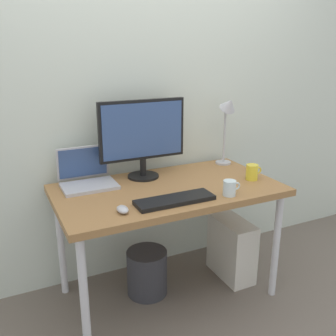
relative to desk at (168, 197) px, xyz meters
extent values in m
plane|color=#665B51|center=(0.00, 0.00, -0.68)|extent=(6.00, 6.00, 0.00)
cube|color=silver|center=(0.00, 0.42, 0.62)|extent=(4.40, 0.04, 2.60)
cube|color=olive|center=(0.00, 0.00, 0.05)|extent=(1.33, 0.73, 0.04)
cylinder|color=silver|center=(-0.61, -0.30, -0.33)|extent=(0.04, 0.04, 0.70)
cylinder|color=silver|center=(0.61, -0.30, -0.33)|extent=(0.04, 0.04, 0.70)
cylinder|color=silver|center=(-0.61, 0.30, -0.33)|extent=(0.04, 0.04, 0.70)
cylinder|color=silver|center=(0.61, 0.30, -0.33)|extent=(0.04, 0.04, 0.70)
cylinder|color=black|center=(-0.06, 0.23, 0.07)|extent=(0.20, 0.20, 0.01)
cylinder|color=black|center=(-0.06, 0.23, 0.13)|extent=(0.04, 0.04, 0.11)
cube|color=black|center=(-0.06, 0.23, 0.38)|extent=(0.56, 0.03, 0.37)
cube|color=#334C7F|center=(-0.06, 0.22, 0.38)|extent=(0.52, 0.01, 0.34)
cube|color=#B2B2B7|center=(-0.43, 0.19, 0.08)|extent=(0.32, 0.22, 0.02)
cube|color=#B2B2B7|center=(-0.43, 0.32, 0.19)|extent=(0.32, 0.04, 0.21)
cube|color=#334C7F|center=(-0.43, 0.31, 0.19)|extent=(0.30, 0.03, 0.18)
cylinder|color=#B2B2B7|center=(0.57, 0.26, 0.07)|extent=(0.11, 0.11, 0.01)
cylinder|color=#B2B2B7|center=(0.57, 0.26, 0.27)|extent=(0.02, 0.02, 0.39)
cone|color=#B2B2B7|center=(0.57, 0.22, 0.50)|extent=(0.11, 0.14, 0.13)
cube|color=black|center=(-0.07, -0.22, 0.08)|extent=(0.44, 0.14, 0.02)
ellipsoid|color=#B2B2B7|center=(-0.37, -0.23, 0.08)|extent=(0.06, 0.09, 0.03)
cylinder|color=yellow|center=(0.54, -0.11, 0.11)|extent=(0.08, 0.08, 0.10)
torus|color=yellow|center=(0.59, -0.11, 0.12)|extent=(0.05, 0.01, 0.05)
cylinder|color=silver|center=(0.25, -0.27, 0.11)|extent=(0.07, 0.07, 0.09)
torus|color=silver|center=(0.30, -0.27, 0.11)|extent=(0.05, 0.01, 0.05)
cube|color=silver|center=(0.49, -0.01, -0.47)|extent=(0.18, 0.36, 0.42)
cylinder|color=#333338|center=(-0.12, 0.06, -0.53)|extent=(0.26, 0.26, 0.30)
camera|label=1|loc=(-0.93, -1.93, 0.87)|focal=40.74mm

